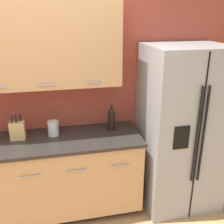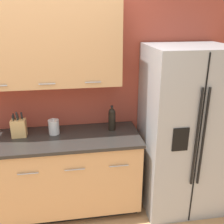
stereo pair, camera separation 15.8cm
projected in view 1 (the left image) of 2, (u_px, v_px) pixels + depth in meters
name	position (u px, v px, depth m)	size (l,w,h in m)	color
wall_back	(32.00, 85.00, 2.79)	(10.00, 0.39, 2.60)	#993D2D
counter_unit	(55.00, 176.00, 2.90)	(1.87, 0.64, 0.93)	black
refrigerator	(181.00, 129.00, 2.96)	(0.86, 0.78, 1.86)	gray
knife_block	(17.00, 130.00, 2.71)	(0.15, 0.11, 0.28)	tan
wine_bottle	(111.00, 119.00, 2.91)	(0.08, 0.08, 0.29)	black
steel_canister	(53.00, 128.00, 2.80)	(0.12, 0.12, 0.18)	#B7B7BA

